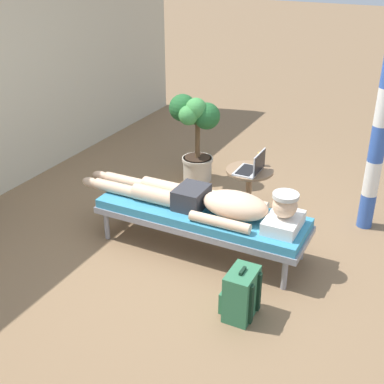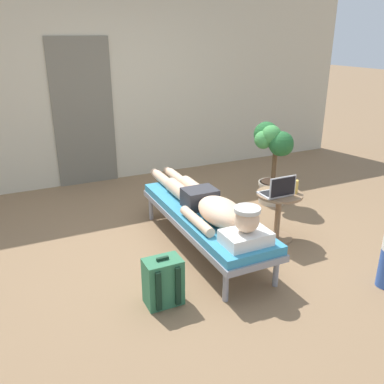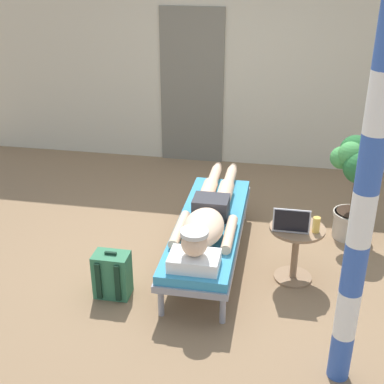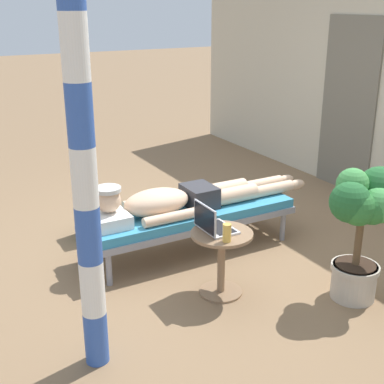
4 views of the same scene
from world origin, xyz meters
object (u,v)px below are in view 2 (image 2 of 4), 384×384
Objects in this scene: person_reclining at (209,204)px; laptop at (278,191)px; side_table at (278,208)px; lounge_chair at (204,217)px; drink_glass at (295,187)px; potted_plant at (274,152)px; backpack at (163,282)px.

person_reclining is 0.75m from laptop.
laptop reaches higher than side_table.
side_table reaches higher than lounge_chair.
person_reclining is 7.00× the size of laptop.
person_reclining reaches higher than side_table.
laptop is (0.74, -0.11, 0.06)m from person_reclining.
drink_glass is 1.01m from potted_plant.
drink_glass is 1.78m from backpack.
side_table is (0.80, -0.06, -0.16)m from person_reclining.
potted_plant reaches higher than drink_glass.
side_table is 1.08m from potted_plant.
potted_plant is at bearing 66.44° from drink_glass.
person_reclining is at bearing 39.15° from backpack.
lounge_chair is 14.34× the size of drink_glass.
potted_plant is (2.07, 1.40, 0.48)m from backpack.
laptop is 0.73× the size of backpack.
drink_glass is (0.21, -0.00, 0.01)m from laptop.
laptop is (-0.06, -0.05, 0.23)m from side_table.
drink_glass is at bearing -12.65° from lounge_chair.
side_table is at bearing 19.15° from backpack.
side_table is 3.80× the size of drink_glass.
person_reclining is 0.96m from drink_glass.
backpack is at bearing -160.85° from side_table.
drink_glass is 0.13× the size of potted_plant.
person_reclining is at bearing 173.17° from drink_glass.
side_table is at bearing -122.38° from potted_plant.
drink_glass is 0.32× the size of backpack.
side_table is 0.51× the size of potted_plant.
laptop is 2.25× the size of drink_glass.
laptop reaches higher than drink_glass.
potted_plant is at bearing 57.62° from side_table.
person_reclining is 2.10× the size of potted_plant.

